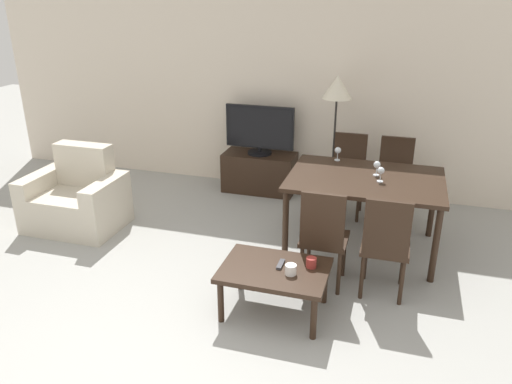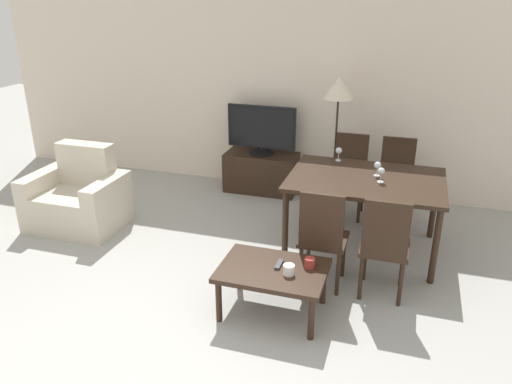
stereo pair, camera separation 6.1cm
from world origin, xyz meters
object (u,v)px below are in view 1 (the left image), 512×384
at_px(dining_chair_near_right, 386,243).
at_px(remote_primary, 281,264).
at_px(armchair, 77,200).
at_px(dining_chair_near, 323,235).
at_px(tv_stand, 260,172).
at_px(floor_lamp, 337,94).
at_px(dining_table, 365,184).
at_px(cup_white_near, 311,262).
at_px(cup_colored_far, 291,269).
at_px(dining_chair_far, 394,175).
at_px(wine_glass_center, 377,166).
at_px(tv, 260,130).
at_px(coffee_table, 275,274).
at_px(wine_glass_left, 338,151).
at_px(dining_chair_far_left, 348,171).
at_px(wine_glass_right, 381,172).

xyz_separation_m(dining_chair_near_right, remote_primary, (-0.79, -0.42, -0.10)).
relative_size(armchair, dining_chair_near, 1.07).
height_order(tv_stand, floor_lamp, floor_lamp).
bearing_deg(tv_stand, dining_table, -39.92).
xyz_separation_m(tv_stand, remote_primary, (0.90, -2.46, 0.16)).
xyz_separation_m(cup_white_near, cup_colored_far, (-0.13, -0.15, -0.00)).
xyz_separation_m(floor_lamp, cup_colored_far, (0.04, -2.38, -0.91)).
bearing_deg(cup_colored_far, dining_chair_near_right, 37.82).
relative_size(tv_stand, cup_white_near, 11.07).
bearing_deg(armchair, dining_chair_far, 20.37).
xyz_separation_m(remote_primary, wine_glass_center, (0.62, 1.34, 0.45)).
height_order(dining_table, floor_lamp, floor_lamp).
distance_m(tv, coffee_table, 2.69).
distance_m(coffee_table, remote_primary, 0.09).
bearing_deg(cup_colored_far, remote_primary, 135.51).
height_order(coffee_table, remote_primary, remote_primary).
relative_size(wine_glass_left, wine_glass_center, 1.00).
bearing_deg(tv, remote_primary, -69.90).
xyz_separation_m(dining_chair_far_left, wine_glass_right, (0.40, -0.93, 0.35)).
xyz_separation_m(tv_stand, wine_glass_center, (1.52, -1.12, 0.62)).
relative_size(armchair, wine_glass_right, 6.85).
relative_size(dining_chair_far, dining_chair_near_right, 1.00).
distance_m(dining_table, wine_glass_left, 0.58).
xyz_separation_m(armchair, tv, (1.63, 1.58, 0.51)).
bearing_deg(coffee_table, dining_chair_far_left, 82.01).
xyz_separation_m(dining_chair_near, remote_primary, (-0.27, -0.42, -0.10)).
bearing_deg(tv, wine_glass_center, -36.27).
relative_size(dining_chair_far_left, cup_white_near, 11.19).
height_order(dining_chair_near, wine_glass_center, dining_chair_near).
bearing_deg(cup_colored_far, armchair, 159.64).
xyz_separation_m(coffee_table, dining_chair_near_right, (0.82, 0.48, 0.16)).
bearing_deg(remote_primary, tv_stand, 110.08).
height_order(dining_chair_far_left, cup_white_near, dining_chair_far_left).
height_order(dining_table, dining_chair_near, dining_chair_near).
distance_m(dining_chair_near, dining_chair_far, 1.76).
xyz_separation_m(dining_chair_far, wine_glass_center, (-0.17, -0.76, 0.35)).
relative_size(remote_primary, wine_glass_left, 1.03).
xyz_separation_m(dining_table, dining_chair_near, (-0.26, -0.84, -0.18)).
height_order(tv_stand, dining_chair_far_left, dining_chair_far_left).
bearing_deg(dining_chair_near, floor_lamp, 96.30).
distance_m(tv, wine_glass_right, 2.02).
bearing_deg(dining_chair_far, dining_chair_near, -107.10).
height_order(dining_chair_near_right, wine_glass_center, dining_chair_near_right).
relative_size(dining_chair_far, floor_lamp, 0.60).
height_order(tv_stand, dining_table, dining_table).
xyz_separation_m(remote_primary, wine_glass_left, (0.19, 1.70, 0.45)).
xyz_separation_m(coffee_table, dining_table, (0.56, 1.32, 0.34)).
bearing_deg(cup_colored_far, dining_chair_far_left, 85.81).
xyz_separation_m(dining_chair_near, cup_white_near, (-0.03, -0.38, -0.07)).
bearing_deg(floor_lamp, tv_stand, 169.34).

